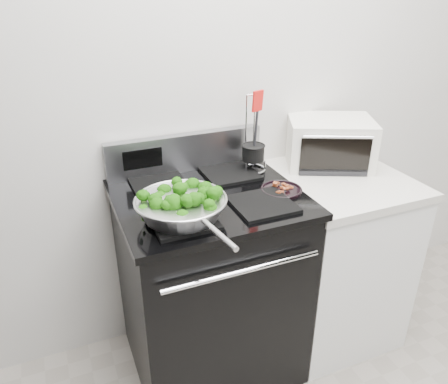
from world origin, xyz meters
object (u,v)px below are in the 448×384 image
bacon_plate (281,188)px  skillet (181,207)px  toaster_oven (330,142)px  utensil_holder (253,157)px  gas_range (210,282)px

bacon_plate → skillet: bearing=-172.0°
bacon_plate → toaster_oven: size_ratio=0.36×
utensil_holder → toaster_oven: (0.42, -0.01, 0.02)m
utensil_holder → toaster_oven: 0.43m
gas_range → skillet: 0.57m
gas_range → toaster_oven: 0.92m
gas_range → bacon_plate: bearing=-15.9°
skillet → bacon_plate: size_ratio=3.13×
gas_range → utensil_holder: utensil_holder is taller
utensil_holder → gas_range: bearing=-168.4°
gas_range → skillet: bearing=-137.6°
toaster_oven → gas_range: bearing=-142.9°
gas_range → bacon_plate: gas_range is taller
gas_range → utensil_holder: 0.63m
skillet → utensil_holder: bearing=26.2°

